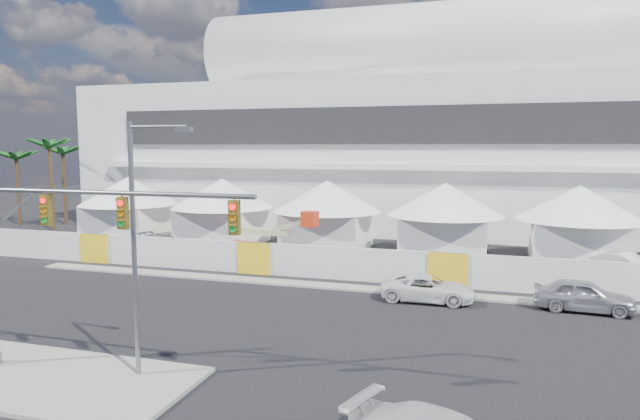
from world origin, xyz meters
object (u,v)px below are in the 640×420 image
(pickup_curb, at_px, (428,288))
(lot_car_c, at_px, (163,245))
(boom_lift, at_px, (259,246))
(streetlight_median, at_px, (139,232))
(sedan_silver, at_px, (584,295))
(traffic_mast, at_px, (37,256))
(lot_car_a, at_px, (627,265))

(pickup_curb, height_order, lot_car_c, lot_car_c)
(pickup_curb, xyz_separation_m, boom_lift, (-12.77, 7.51, 0.33))
(streetlight_median, xyz_separation_m, boom_lift, (-4.48, 20.50, -4.17))
(streetlight_median, bearing_deg, lot_car_c, 120.84)
(streetlight_median, height_order, boom_lift, streetlight_median)
(sedan_silver, height_order, traffic_mast, traffic_mast)
(lot_car_a, distance_m, boom_lift, 23.93)
(pickup_curb, relative_size, boom_lift, 0.65)
(sedan_silver, bearing_deg, lot_car_c, 80.68)
(sedan_silver, xyz_separation_m, traffic_mast, (-19.37, -14.21, 3.49))
(lot_car_a, height_order, streetlight_median, streetlight_median)
(sedan_silver, distance_m, lot_car_c, 28.35)
(pickup_curb, xyz_separation_m, lot_car_c, (-20.12, 6.82, 0.11))
(lot_car_c, bearing_deg, pickup_curb, -89.11)
(pickup_curb, xyz_separation_m, streetlight_median, (-8.29, -12.99, 4.50))
(sedan_silver, distance_m, lot_car_a, 9.43)
(traffic_mast, bearing_deg, lot_car_a, 44.94)
(traffic_mast, xyz_separation_m, boom_lift, (-0.90, 21.32, -3.29))
(pickup_curb, distance_m, lot_car_c, 21.24)
(streetlight_median, bearing_deg, sedan_silver, 40.32)
(pickup_curb, relative_size, streetlight_median, 0.55)
(streetlight_median, relative_size, boom_lift, 1.17)
(lot_car_a, distance_m, lot_car_c, 31.30)
(pickup_curb, distance_m, lot_car_a, 14.37)
(sedan_silver, relative_size, traffic_mast, 0.43)
(lot_car_a, height_order, traffic_mast, traffic_mast)
(lot_car_c, xyz_separation_m, streetlight_median, (11.83, -19.81, 4.39))
(sedan_silver, xyz_separation_m, streetlight_median, (-15.79, -13.40, 4.38))
(boom_lift, bearing_deg, lot_car_c, -163.74)
(lot_car_a, height_order, lot_car_c, lot_car_c)
(lot_car_c, xyz_separation_m, traffic_mast, (8.24, -20.62, 3.51))
(streetlight_median, distance_m, boom_lift, 21.40)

